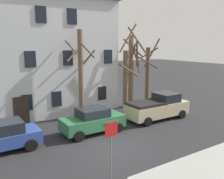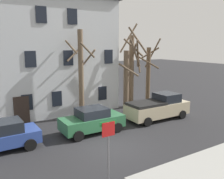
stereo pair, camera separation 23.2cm
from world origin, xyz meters
name	(u,v)px [view 1 (the left image)]	position (x,y,z in m)	size (l,w,h in m)	color
ground_plane	(112,147)	(0.00, 0.00, 0.00)	(120.00, 120.00, 0.00)	#262628
building_main	(31,43)	(-1.34, 11.54, 5.96)	(13.48, 9.49, 11.76)	silver
tree_bare_near	(81,72)	(0.98, 6.12, 3.70)	(2.01, 2.05, 6.99)	brown
tree_bare_mid	(127,75)	(5.89, 6.67, 3.06)	(2.75, 2.01, 6.36)	brown
tree_bare_far	(131,68)	(6.52, 6.93, 3.71)	(2.32, 2.34, 7.82)	brown
tree_bare_end	(147,73)	(8.19, 6.54, 3.15)	(2.85, 2.95, 6.44)	brown
car_green_sedan	(93,120)	(0.14, 2.67, 0.85)	(4.22, 2.09, 1.70)	#2D6B42
pickup_truck_beige	(158,107)	(5.94, 2.57, 0.97)	(5.26, 2.23, 2.01)	#C6B793
street_sign_pole	(111,141)	(-2.12, -3.19, 1.96)	(0.76, 0.07, 2.81)	slate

